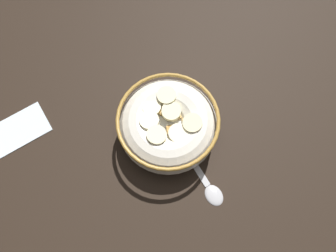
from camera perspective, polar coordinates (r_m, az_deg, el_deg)
The scene contains 4 objects.
ground_plane at distance 55.53cm, azimuth -0.00°, elevation -1.38°, with size 138.84×138.84×2.00cm, color black.
cereal_bowl at distance 51.34cm, azimuth 0.00°, elevation 0.18°, with size 16.14×16.14×6.80cm.
spoon at distance 52.51cm, azimuth 6.84°, elevation -9.99°, with size 3.74×14.19×0.80cm.
folded_napkin at distance 60.28cm, azimuth -25.26°, elevation -0.67°, with size 10.21×6.12×0.30cm, color silver.
Camera 1 is at (6.70, 15.92, 51.77)cm, focal length 34.16 mm.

